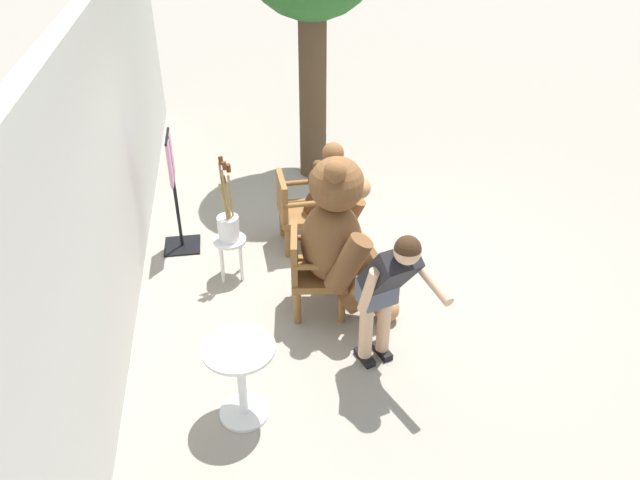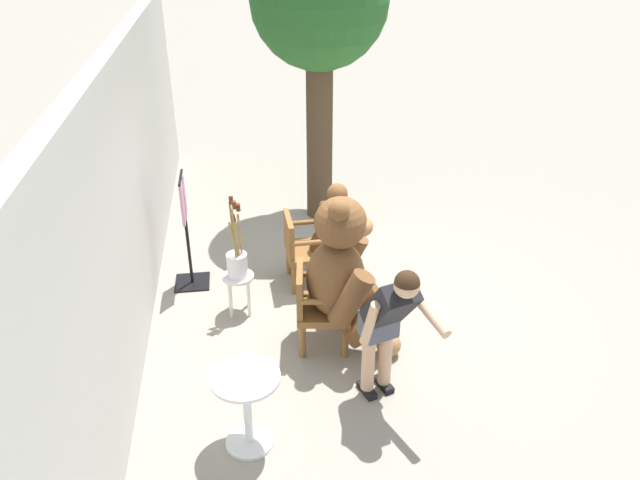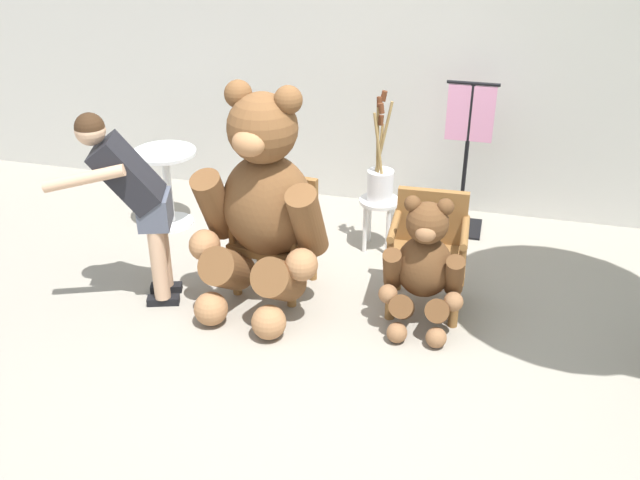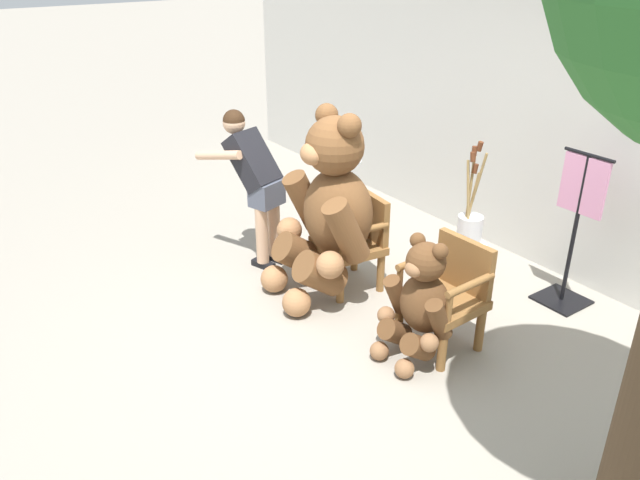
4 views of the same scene
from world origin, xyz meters
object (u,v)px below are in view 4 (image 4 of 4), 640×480
object	(u,v)px
person_visitor	(255,175)
round_side_table	(336,183)
teddy_bear_large	(329,208)
brush_bucket	(470,224)
wooden_chair_right	(448,292)
white_stool	(467,254)
clothing_display_stand	(575,227)
teddy_bear_small	(420,301)
wooden_chair_left	(354,238)

from	to	relation	value
person_visitor	round_side_table	size ratio (longest dim) A/B	2.06
teddy_bear_large	round_side_table	xyz separation A→B (m)	(-1.26, 1.01, -0.37)
brush_bucket	round_side_table	xyz separation A→B (m)	(-1.93, -0.03, -0.20)
teddy_bear_large	brush_bucket	bearing A→B (deg)	56.96
wooden_chair_right	person_visitor	bearing A→B (deg)	-166.94
white_stool	clothing_display_stand	bearing A→B (deg)	39.95
teddy_bear_small	person_visitor	bearing A→B (deg)	-174.86
white_stool	clothing_display_stand	xyz separation A→B (m)	(0.66, 0.55, 0.36)
wooden_chair_left	clothing_display_stand	xyz separation A→B (m)	(1.31, 1.32, 0.26)
wooden_chair_right	clothing_display_stand	size ratio (longest dim) A/B	0.63
teddy_bear_small	wooden_chair_left	bearing A→B (deg)	165.80
brush_bucket	round_side_table	world-z (taller)	brush_bucket
clothing_display_stand	brush_bucket	bearing A→B (deg)	-140.05
teddy_bear_small	brush_bucket	size ratio (longest dim) A/B	1.06
teddy_bear_small	person_visitor	world-z (taller)	person_visitor
clothing_display_stand	teddy_bear_large	bearing A→B (deg)	-130.00
teddy_bear_large	brush_bucket	world-z (taller)	teddy_bear_large
wooden_chair_left	person_visitor	distance (m)	1.12
wooden_chair_right	brush_bucket	distance (m)	0.94
wooden_chair_left	wooden_chair_right	size ratio (longest dim) A/B	1.00
wooden_chair_left	brush_bucket	size ratio (longest dim) A/B	0.92
white_stool	brush_bucket	bearing A→B (deg)	-139.56
person_visitor	white_stool	xyz separation A→B (m)	(1.58, 1.25, -0.54)
brush_bucket	person_visitor	bearing A→B (deg)	-141.59
person_visitor	clothing_display_stand	distance (m)	2.87
wooden_chair_right	round_side_table	bearing A→B (deg)	163.11
teddy_bear_large	teddy_bear_small	distance (m)	1.23
teddy_bear_large	brush_bucket	size ratio (longest dim) A/B	1.79
teddy_bear_large	person_visitor	distance (m)	0.93
wooden_chair_left	teddy_bear_small	bearing A→B (deg)	-14.20
wooden_chair_right	teddy_bear_small	bearing A→B (deg)	-89.24
person_visitor	clothing_display_stand	world-z (taller)	person_visitor
wooden_chair_right	brush_bucket	size ratio (longest dim) A/B	0.92
person_visitor	brush_bucket	bearing A→B (deg)	38.41
person_visitor	white_stool	world-z (taller)	person_visitor
wooden_chair_right	clothing_display_stand	xyz separation A→B (m)	(0.15, 1.32, 0.26)
wooden_chair_right	person_visitor	size ratio (longest dim) A/B	0.58
white_stool	person_visitor	bearing A→B (deg)	-141.58
person_visitor	teddy_bear_large	bearing A→B (deg)	13.22
teddy_bear_large	wooden_chair_right	bearing A→B (deg)	12.94
teddy_bear_small	white_stool	size ratio (longest dim) A/B	2.15
round_side_table	clothing_display_stand	size ratio (longest dim) A/B	0.53
wooden_chair_left	teddy_bear_large	bearing A→B (deg)	-93.95
teddy_bear_large	person_visitor	xyz separation A→B (m)	(-0.90, -0.21, 0.07)
round_side_table	wooden_chair_right	bearing A→B (deg)	-16.89
wooden_chair_right	teddy_bear_large	size ratio (longest dim) A/B	0.51
white_stool	brush_bucket	distance (m)	0.30
teddy_bear_large	clothing_display_stand	size ratio (longest dim) A/B	1.23
brush_bucket	teddy_bear_large	bearing A→B (deg)	-123.04
clothing_display_stand	wooden_chair_right	bearing A→B (deg)	-96.64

